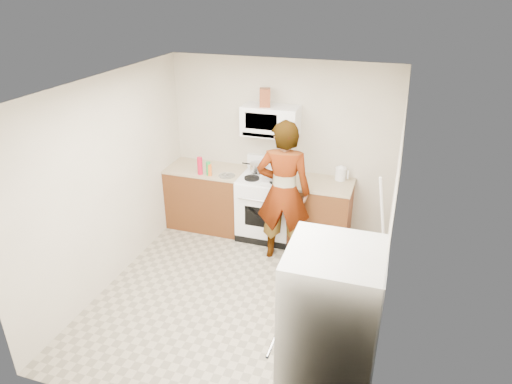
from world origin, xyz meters
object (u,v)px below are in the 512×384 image
at_px(saucepan, 257,167).
at_px(kettle, 341,174).
at_px(fridge, 329,344).
at_px(microwave, 271,121).
at_px(person, 283,192).
at_px(gas_range, 267,205).

bearing_deg(saucepan, kettle, 4.63).
relative_size(fridge, kettle, 9.61).
relative_size(kettle, saucepan, 0.86).
bearing_deg(microwave, saucepan, -170.73).
relative_size(person, fridge, 1.13).
xyz_separation_m(kettle, saucepan, (-1.17, -0.09, -0.01)).
bearing_deg(gas_range, saucepan, 151.83).
relative_size(gas_range, microwave, 1.49).
distance_m(fridge, saucepan, 3.34).
relative_size(microwave, saucepan, 3.71).
distance_m(person, saucepan, 0.80).
xyz_separation_m(microwave, kettle, (0.99, 0.06, -0.68)).
distance_m(person, kettle, 0.92).
height_order(gas_range, microwave, microwave).
bearing_deg(microwave, fridge, -65.47).
height_order(microwave, kettle, microwave).
distance_m(gas_range, person, 0.77).
bearing_deg(kettle, person, -138.16).
bearing_deg(fridge, gas_range, 114.99).
distance_m(gas_range, saucepan, 0.56).
bearing_deg(microwave, kettle, 3.76).
height_order(gas_range, saucepan, gas_range).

